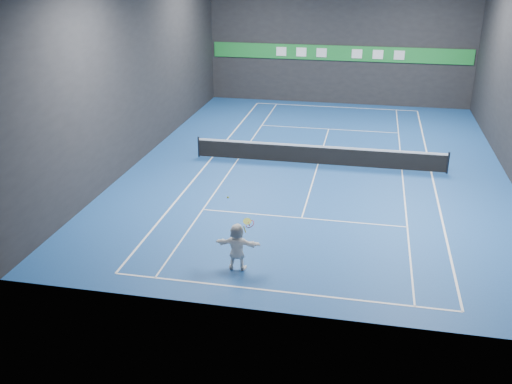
% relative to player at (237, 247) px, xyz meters
% --- Properties ---
extents(ground, '(26.00, 26.00, 0.00)m').
position_rel_player_xyz_m(ground, '(1.62, 10.76, -0.82)').
color(ground, navy).
rests_on(ground, ground).
extents(wall_back, '(18.00, 0.10, 9.00)m').
position_rel_player_xyz_m(wall_back, '(1.62, 23.76, 3.68)').
color(wall_back, black).
rests_on(wall_back, ground).
extents(wall_front, '(18.00, 0.10, 9.00)m').
position_rel_player_xyz_m(wall_front, '(1.62, -2.24, 3.68)').
color(wall_front, black).
rests_on(wall_front, ground).
extents(wall_left, '(0.10, 26.00, 9.00)m').
position_rel_player_xyz_m(wall_left, '(-7.38, 10.76, 3.68)').
color(wall_left, black).
rests_on(wall_left, ground).
extents(baseline_near, '(10.98, 0.08, 0.01)m').
position_rel_player_xyz_m(baseline_near, '(1.62, -1.13, -0.82)').
color(baseline_near, white).
rests_on(baseline_near, ground).
extents(baseline_far, '(10.98, 0.08, 0.01)m').
position_rel_player_xyz_m(baseline_far, '(1.62, 22.65, -0.82)').
color(baseline_far, white).
rests_on(baseline_far, ground).
extents(sideline_doubles_left, '(0.08, 23.78, 0.01)m').
position_rel_player_xyz_m(sideline_doubles_left, '(-3.87, 10.76, -0.82)').
color(sideline_doubles_left, white).
rests_on(sideline_doubles_left, ground).
extents(sideline_doubles_right, '(0.08, 23.78, 0.01)m').
position_rel_player_xyz_m(sideline_doubles_right, '(7.11, 10.76, -0.82)').
color(sideline_doubles_right, white).
rests_on(sideline_doubles_right, ground).
extents(sideline_singles_left, '(0.06, 23.78, 0.01)m').
position_rel_player_xyz_m(sideline_singles_left, '(-2.49, 10.76, -0.82)').
color(sideline_singles_left, white).
rests_on(sideline_singles_left, ground).
extents(sideline_singles_right, '(0.06, 23.78, 0.01)m').
position_rel_player_xyz_m(sideline_singles_right, '(5.73, 10.76, -0.82)').
color(sideline_singles_right, white).
rests_on(sideline_singles_right, ground).
extents(service_line_near, '(8.23, 0.06, 0.01)m').
position_rel_player_xyz_m(service_line_near, '(1.62, 4.36, -0.82)').
color(service_line_near, white).
rests_on(service_line_near, ground).
extents(service_line_far, '(8.23, 0.06, 0.01)m').
position_rel_player_xyz_m(service_line_far, '(1.62, 17.16, -0.82)').
color(service_line_far, white).
rests_on(service_line_far, ground).
extents(center_service_line, '(0.06, 12.80, 0.01)m').
position_rel_player_xyz_m(center_service_line, '(1.62, 10.76, -0.82)').
color(center_service_line, white).
rests_on(center_service_line, ground).
extents(player, '(1.54, 0.53, 1.65)m').
position_rel_player_xyz_m(player, '(0.00, 0.00, 0.00)').
color(player, white).
rests_on(player, ground).
extents(tennis_ball, '(0.07, 0.07, 0.07)m').
position_rel_player_xyz_m(tennis_ball, '(-0.30, 0.09, 1.71)').
color(tennis_ball, yellow).
rests_on(tennis_ball, player).
extents(tennis_net, '(12.50, 0.10, 1.07)m').
position_rel_player_xyz_m(tennis_net, '(1.62, 10.76, -0.28)').
color(tennis_net, black).
rests_on(tennis_net, ground).
extents(sponsor_banner, '(17.64, 0.11, 1.00)m').
position_rel_player_xyz_m(sponsor_banner, '(1.62, 23.70, 2.68)').
color(sponsor_banner, '#1D8531').
rests_on(sponsor_banner, wall_back).
extents(tennis_racket, '(0.48, 0.34, 0.52)m').
position_rel_player_xyz_m(tennis_racket, '(0.40, 0.05, 0.84)').
color(tennis_racket, red).
rests_on(tennis_racket, player).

